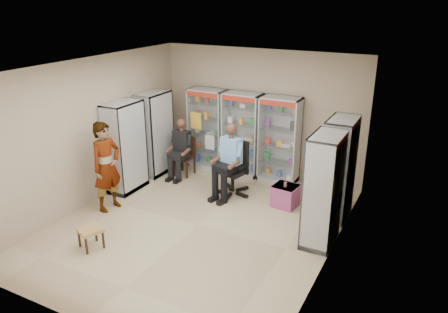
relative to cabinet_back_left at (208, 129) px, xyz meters
The scene contains 18 objects.
floor 3.18m from the cabinet_back_left, 64.54° to the right, with size 6.00×6.00×0.00m, color tan.
room_shell 3.18m from the cabinet_back_left, 64.54° to the right, with size 5.02×6.02×3.01m.
cabinet_back_left is the anchor object (origin of this frame).
cabinet_back_mid 0.95m from the cabinet_back_left, ahead, with size 0.90×0.50×2.00m, color #A4A5AB.
cabinet_back_right 1.90m from the cabinet_back_left, ahead, with size 0.90×0.50×2.00m, color #A7A9AE.
cabinet_right_far 3.71m from the cabinet_back_left, 17.75° to the right, with size 0.50×0.90×2.00m, color #B7BBBF.
cabinet_right_near 4.18m from the cabinet_back_left, 32.28° to the right, with size 0.50×0.90×2.00m, color silver.
cabinet_left_far 1.32m from the cabinet_back_left, 135.00° to the right, with size 0.50×0.90×2.00m, color silver.
cabinet_left_near 2.23m from the cabinet_back_left, 114.61° to the right, with size 0.50×0.90×2.00m, color silver.
wooden_chair 0.94m from the cabinet_back_left, 108.90° to the right, with size 0.42×0.42×0.94m, color black.
seated_customer 0.88m from the cabinet_back_left, 107.77° to the right, with size 0.44×0.60×1.34m, color black, non-canonical shape.
office_chair 1.78m from the cabinet_back_left, 42.47° to the right, with size 0.66×0.66×1.20m, color black.
seated_shopkeeper 1.79m from the cabinet_back_left, 43.66° to the right, with size 0.50×0.70×1.53m, color #6587C9, non-canonical shape.
pink_trunk 2.89m from the cabinet_back_left, 25.48° to the right, with size 0.48×0.46×0.46m, color #C34E8A.
tea_glass 2.85m from the cabinet_back_left, 26.30° to the right, with size 0.07×0.07×0.09m, color #512406.
woven_stool_a 3.54m from the cabinet_back_left, 21.56° to the right, with size 0.37×0.37×0.37m, color #9A6941.
woven_stool_b 4.33m from the cabinet_back_left, 89.11° to the right, with size 0.38×0.38×0.38m, color #A28944.
standing_man 3.03m from the cabinet_back_left, 102.41° to the right, with size 0.67×0.44×1.85m, color #98989B.
Camera 1 is at (3.84, -6.31, 4.17)m, focal length 35.00 mm.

